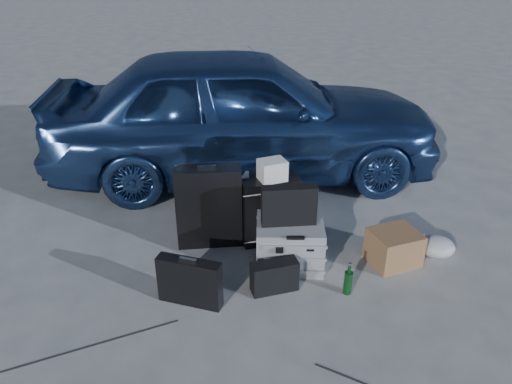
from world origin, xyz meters
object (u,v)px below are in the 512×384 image
(car, at_px, (243,112))
(suitcase_right, at_px, (271,211))
(briefcase, at_px, (190,282))
(cardboard_box, at_px, (394,247))
(pelican_case, at_px, (290,243))
(suitcase_left, at_px, (209,206))
(duffel_bag, at_px, (265,204))
(green_bottle, at_px, (348,279))

(car, relative_size, suitcase_right, 6.96)
(briefcase, relative_size, cardboard_box, 1.27)
(car, xyz_separation_m, suitcase_right, (0.11, -1.50, -0.42))
(pelican_case, height_order, suitcase_left, suitcase_left)
(car, height_order, suitcase_left, car)
(pelican_case, distance_m, suitcase_left, 0.79)
(suitcase_left, xyz_separation_m, duffel_bag, (0.54, 0.32, -0.19))
(car, distance_m, suitcase_left, 1.58)
(green_bottle, bearing_deg, suitcase_left, 141.03)
(suitcase_right, bearing_deg, green_bottle, -68.06)
(briefcase, height_order, suitcase_right, suitcase_right)
(suitcase_left, bearing_deg, suitcase_right, -3.13)
(car, relative_size, briefcase, 8.73)
(pelican_case, bearing_deg, cardboard_box, 2.58)
(car, height_order, duffel_bag, car)
(green_bottle, bearing_deg, briefcase, 178.96)
(pelican_case, relative_size, briefcase, 1.12)
(cardboard_box, bearing_deg, suitcase_left, 162.87)
(pelican_case, xyz_separation_m, suitcase_left, (-0.65, 0.40, 0.17))
(pelican_case, distance_m, briefcase, 0.92)
(car, distance_m, suitcase_right, 1.57)
(suitcase_right, xyz_separation_m, green_bottle, (0.50, -0.81, -0.17))
(suitcase_right, height_order, cardboard_box, suitcase_right)
(cardboard_box, bearing_deg, briefcase, -168.50)
(car, xyz_separation_m, pelican_case, (0.22, -1.88, -0.53))
(briefcase, height_order, green_bottle, briefcase)
(pelican_case, xyz_separation_m, duffel_bag, (-0.12, 0.73, -0.01))
(briefcase, bearing_deg, green_bottle, 22.37)
(suitcase_left, xyz_separation_m, cardboard_box, (1.54, -0.47, -0.23))
(pelican_case, bearing_deg, car, 104.02)
(suitcase_right, bearing_deg, pelican_case, -82.82)
(suitcase_left, height_order, green_bottle, suitcase_left)
(suitcase_left, distance_m, cardboard_box, 1.62)
(car, height_order, cardboard_box, car)
(suitcase_left, bearing_deg, briefcase, -101.69)
(pelican_case, relative_size, duffel_bag, 0.74)
(green_bottle, bearing_deg, car, 104.75)
(suitcase_left, distance_m, green_bottle, 1.36)
(car, bearing_deg, suitcase_right, -174.55)
(car, relative_size, suitcase_left, 5.76)
(car, bearing_deg, pelican_case, -172.00)
(briefcase, bearing_deg, car, 98.71)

